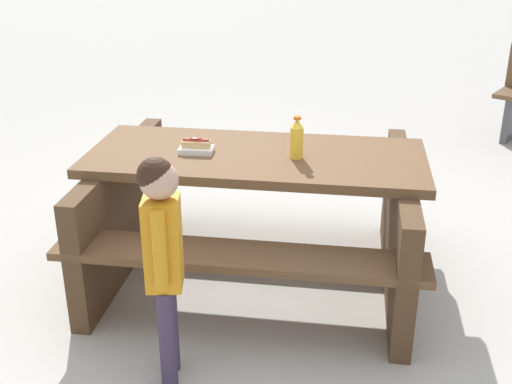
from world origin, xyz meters
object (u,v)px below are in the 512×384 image
at_px(picnic_table, 256,205).
at_px(hotdog_tray, 196,147).
at_px(child_in_coat, 163,244).
at_px(soda_bottle, 297,139).

distance_m(picnic_table, hotdog_tray, 0.46).
bearing_deg(hotdog_tray, child_in_coat, 100.95).
distance_m(hotdog_tray, child_in_coat, 0.91).
bearing_deg(picnic_table, soda_bottle, 177.18).
bearing_deg(hotdog_tray, picnic_table, -167.19).
bearing_deg(soda_bottle, picnic_table, -2.82).
bearing_deg(soda_bottle, child_in_coat, 68.90).
distance_m(picnic_table, child_in_coat, 0.99).
bearing_deg(soda_bottle, hotdog_tray, 6.41).
relative_size(soda_bottle, child_in_coat, 0.22).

